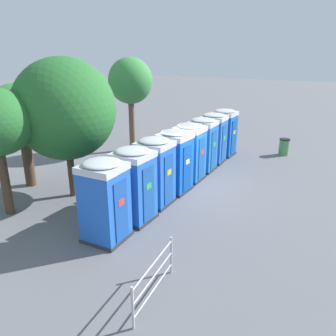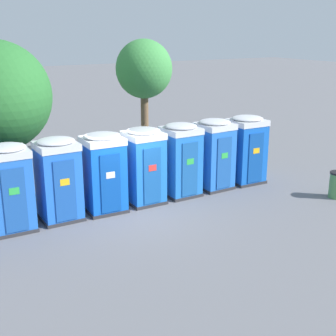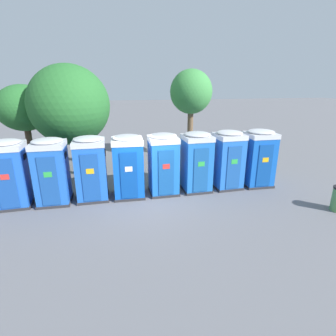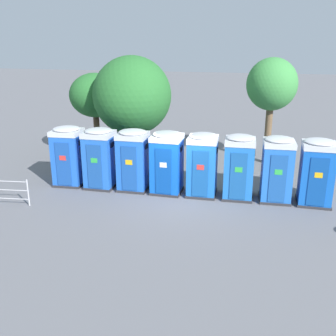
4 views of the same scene
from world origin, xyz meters
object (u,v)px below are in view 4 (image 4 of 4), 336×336
Objects in this scene: portapotty_7 at (317,172)px; street_tree_1 at (143,94)px; event_barrier at (3,191)px; portapotty_1 at (100,158)px; street_tree_0 at (272,85)px; portapotty_4 at (202,164)px; street_tree_3 at (132,96)px; portapotty_3 at (167,162)px; portapotty_5 at (239,167)px; portapotty_2 at (133,160)px; portapotty_0 at (69,156)px; street_tree_2 at (95,96)px; portapotty_6 at (277,169)px.

portapotty_7 is 0.59× the size of street_tree_1.
portapotty_1 is at bearing 41.96° from event_barrier.
street_tree_0 is at bearing 109.37° from portapotty_7.
portapotty_1 is 1.00× the size of portapotty_4.
event_barrier is at bearing -119.23° from street_tree_3.
street_tree_1 is at bearing 146.33° from portapotty_7.
portapotty_3 is 2.87m from portapotty_5.
portapotty_2 is 1.00× the size of portapotty_3.
street_tree_1 is (1.72, 5.65, 1.91)m from portapotty_0.
street_tree_2 reaches higher than portapotty_4.
portapotty_6 is 9.05m from street_tree_1.
portapotty_6 is 0.49× the size of street_tree_0.
portapotty_7 is 0.58× the size of street_tree_2.
portapotty_5 is (1.44, 0.03, 0.00)m from portapotty_4.
portapotty_0 is 10.07m from street_tree_0.
street_tree_2 is 7.33m from event_barrier.
portapotty_0 is 4.57m from street_tree_2.
street_tree_2 is (-0.41, 4.11, 1.96)m from portapotty_0.
street_tree_1 is (0.28, 5.68, 1.91)m from portapotty_1.
portapotty_6 is (4.31, 0.11, 0.00)m from portapotty_3.
portapotty_3 is (2.87, 0.04, -0.00)m from portapotty_1.
portapotty_7 is 0.49× the size of street_tree_0.
street_tree_2 reaches higher than portapotty_0.
portapotty_1 and portapotty_6 have the same top height.
street_tree_1 reaches higher than portapotty_1.
portapotty_6 is 0.59× the size of street_tree_1.
street_tree_2 is at bearing 159.02° from portapotty_7.
portapotty_1 is 1.44m from portapotty_2.
portapotty_2 is 0.59× the size of street_tree_1.
portapotty_4 is 7.16m from street_tree_1.
portapotty_0 is at bearing -179.39° from portapotty_5.
street_tree_3 is (0.13, -2.36, 0.24)m from street_tree_1.
portapotty_1 is 4.94m from street_tree_2.
portapotty_2 and portapotty_5 have the same top height.
portapotty_4 is at bearing 0.05° from portapotty_2.
portapotty_3 is 0.59× the size of street_tree_1.
street_tree_3 is at bearing -86.77° from street_tree_1.
street_tree_1 is at bearing 174.61° from street_tree_0.
portapotty_5 is 1.00× the size of portapotty_6.
portapotty_5 is 9.09m from event_barrier.
street_tree_1 reaches higher than portapotty_6.
portapotty_6 is at bearing 0.76° from portapotty_2.
portapotty_2 is 7.19m from portapotty_7.
portapotty_0 is 1.24× the size of event_barrier.
street_tree_0 is (6.89, 5.06, 2.61)m from portapotty_1.
portapotty_4 is 1.24× the size of event_barrier.
portapotty_1 is at bearing -143.72° from street_tree_0.
street_tree_3 is at bearing 140.27° from portapotty_4.
portapotty_1 is 0.59× the size of street_tree_1.
portapotty_1 is (1.44, -0.03, 0.00)m from portapotty_0.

